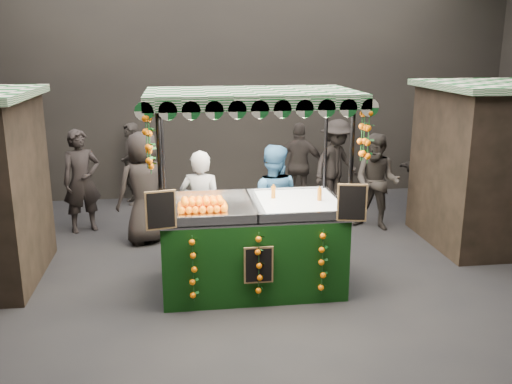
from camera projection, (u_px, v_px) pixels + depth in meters
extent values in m
plane|color=black|center=(263.00, 293.00, 7.39)|extent=(12.00, 12.00, 0.00)
cube|color=black|center=(227.00, 77.00, 11.53)|extent=(12.00, 0.10, 5.00)
cube|color=black|center=(477.00, 249.00, 1.96)|extent=(12.00, 0.10, 5.00)
cube|color=black|center=(251.00, 249.00, 7.48)|extent=(2.33, 1.27, 1.06)
cube|color=silver|center=(251.00, 210.00, 7.33)|extent=(2.33, 1.27, 0.04)
cylinder|color=black|center=(162.00, 213.00, 6.56)|extent=(0.05, 0.05, 2.54)
cylinder|color=black|center=(349.00, 205.00, 6.86)|extent=(0.05, 0.05, 2.54)
cylinder|color=black|center=(164.00, 187.00, 7.71)|extent=(0.05, 0.05, 2.54)
cylinder|color=black|center=(324.00, 182.00, 8.01)|extent=(0.05, 0.05, 2.54)
cube|color=#135A21|center=(251.00, 94.00, 6.95)|extent=(2.59, 1.53, 0.08)
cube|color=silver|center=(299.00, 203.00, 7.40)|extent=(1.04, 1.14, 0.08)
cube|color=black|center=(161.00, 210.00, 6.48)|extent=(0.36, 0.10, 0.47)
cube|color=black|center=(352.00, 203.00, 6.79)|extent=(0.36, 0.10, 0.47)
cube|color=black|center=(259.00, 265.00, 6.81)|extent=(0.36, 0.03, 0.47)
imported|color=gray|center=(201.00, 208.00, 8.18)|extent=(0.71, 0.56, 1.72)
imported|color=#26507B|center=(272.00, 203.00, 8.38)|extent=(1.00, 0.86, 1.76)
imported|color=black|center=(82.00, 181.00, 9.64)|extent=(0.77, 0.65, 1.79)
imported|color=#2C2724|center=(377.00, 182.00, 9.76)|extent=(1.04, 1.00, 1.69)
imported|color=#2E2926|center=(300.00, 165.00, 11.08)|extent=(1.07, 0.66, 1.69)
imported|color=black|center=(336.00, 164.00, 11.07)|extent=(1.31, 1.15, 1.76)
imported|color=black|center=(144.00, 188.00, 9.07)|extent=(1.07, 0.93, 1.84)
imported|color=black|center=(438.00, 175.00, 10.27)|extent=(1.51, 1.41, 1.69)
imported|color=black|center=(131.00, 164.00, 11.31)|extent=(0.57, 0.70, 1.65)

